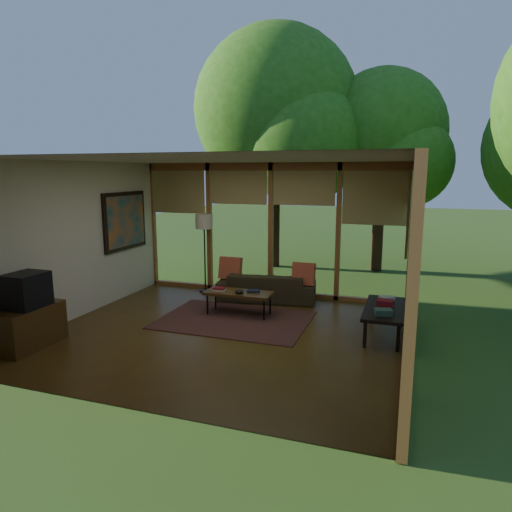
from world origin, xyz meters
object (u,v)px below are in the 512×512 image
at_px(media_cabinet, 29,327).
at_px(side_console, 385,310).
at_px(coffee_table, 239,294).
at_px(sofa, 267,287).
at_px(television, 27,290).
at_px(floor_lamp, 204,226).

height_order(media_cabinet, side_console, media_cabinet).
height_order(media_cabinet, coffee_table, media_cabinet).
relative_size(sofa, coffee_table, 1.59).
relative_size(coffee_table, side_console, 0.86).
xyz_separation_m(television, coffee_table, (2.34, 2.38, -0.46)).
bearing_deg(media_cabinet, sofa, 53.48).
distance_m(television, side_console, 5.32).
height_order(television, side_console, television).
bearing_deg(side_console, sofa, 150.78).
relative_size(media_cabinet, side_console, 0.71).
distance_m(coffee_table, side_console, 2.53).
xyz_separation_m(coffee_table, side_console, (2.51, -0.25, 0.02)).
bearing_deg(coffee_table, side_console, -5.59).
height_order(floor_lamp, coffee_table, floor_lamp).
relative_size(floor_lamp, side_console, 1.18).
distance_m(sofa, media_cabinet, 4.28).
distance_m(sofa, television, 4.30).
relative_size(media_cabinet, coffee_table, 0.83).
relative_size(sofa, floor_lamp, 1.16).
distance_m(sofa, side_console, 2.67).
xyz_separation_m(media_cabinet, television, (0.02, 0.00, 0.55)).
xyz_separation_m(television, side_console, (4.85, 2.14, -0.44)).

